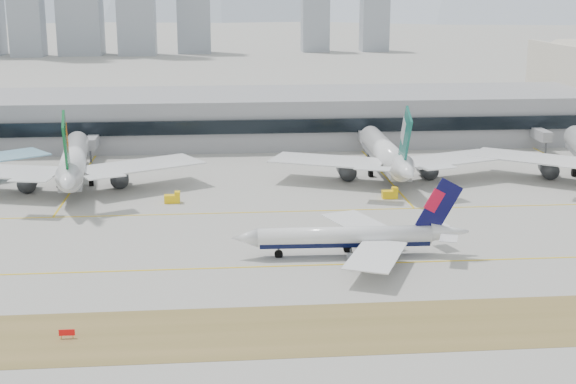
{
  "coord_description": "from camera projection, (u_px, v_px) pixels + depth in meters",
  "views": [
    {
      "loc": [
        -10.37,
        -137.39,
        47.57
      ],
      "look_at": [
        3.7,
        18.0,
        7.5
      ],
      "focal_mm": 50.0,
      "sensor_mm": 36.0,
      "label": 1
    }
  ],
  "objects": [
    {
      "name": "terminal",
      "position": [
        249.0,
        117.0,
        254.18
      ],
      "size": [
        280.0,
        43.1,
        15.0
      ],
      "color": "gray",
      "rests_on": "ground"
    },
    {
      "name": "widebody_cathay",
      "position": [
        386.0,
        155.0,
        204.76
      ],
      "size": [
        61.74,
        60.24,
        22.0
      ],
      "rotation": [
        0.0,
        0.0,
        1.55
      ],
      "color": "white",
      "rests_on": "ground"
    },
    {
      "name": "gse_c",
      "position": [
        390.0,
        194.0,
        185.39
      ],
      "size": [
        3.55,
        2.0,
        2.6
      ],
      "color": "yellow",
      "rests_on": "ground"
    },
    {
      "name": "hold_sign_left",
      "position": [
        67.0,
        333.0,
        111.41
      ],
      "size": [
        2.2,
        0.15,
        1.35
      ],
      "color": "red",
      "rests_on": "ground"
    },
    {
      "name": "taxiing_airliner",
      "position": [
        353.0,
        237.0,
        145.09
      ],
      "size": [
        43.41,
        37.76,
        14.6
      ],
      "rotation": [
        0.0,
        0.0,
        3.11
      ],
      "color": "white",
      "rests_on": "ground"
    },
    {
      "name": "widebody_eva",
      "position": [
        74.0,
        163.0,
        194.49
      ],
      "size": [
        63.19,
        62.24,
        22.67
      ],
      "rotation": [
        0.0,
        0.0,
        1.69
      ],
      "color": "white",
      "rests_on": "ground"
    },
    {
      "name": "gse_b",
      "position": [
        173.0,
        198.0,
        181.53
      ],
      "size": [
        3.55,
        2.0,
        2.6
      ],
      "color": "yellow",
      "rests_on": "ground"
    },
    {
      "name": "ground",
      "position": [
        277.0,
        257.0,
        145.27
      ],
      "size": [
        3000.0,
        3000.0,
        0.0
      ],
      "primitive_type": "plane",
      "color": "#9D9A93",
      "rests_on": "ground"
    }
  ]
}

